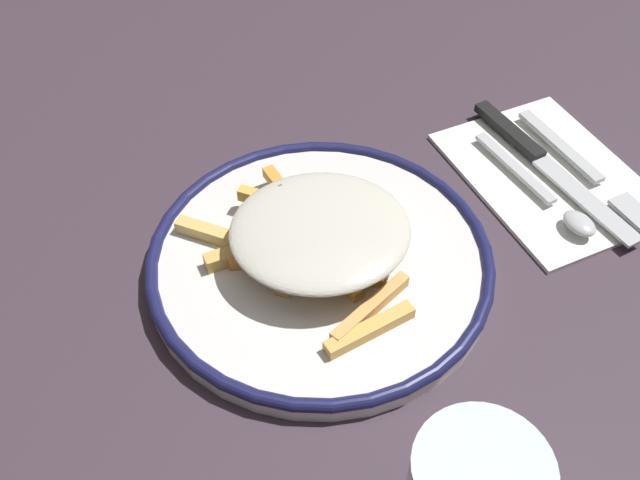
% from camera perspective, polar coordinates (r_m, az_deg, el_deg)
% --- Properties ---
extents(ground_plane, '(2.60, 2.60, 0.00)m').
position_cam_1_polar(ground_plane, '(0.60, 0.00, -2.28)').
color(ground_plane, '#3B2E3A').
extents(plate, '(0.28, 0.28, 0.02)m').
position_cam_1_polar(plate, '(0.59, 0.00, -1.60)').
color(plate, silver).
rests_on(plate, ground_plane).
extents(fries_heap, '(0.19, 0.19, 0.04)m').
position_cam_1_polar(fries_heap, '(0.57, 0.01, 0.19)').
color(fries_heap, gold).
rests_on(fries_heap, plate).
extents(napkin, '(0.15, 0.19, 0.01)m').
position_cam_1_polar(napkin, '(0.70, 17.54, 4.98)').
color(napkin, white).
rests_on(napkin, ground_plane).
extents(fork, '(0.02, 0.18, 0.01)m').
position_cam_1_polar(fork, '(0.71, 20.01, 5.36)').
color(fork, silver).
rests_on(fork, napkin).
extents(knife, '(0.03, 0.21, 0.01)m').
position_cam_1_polar(knife, '(0.71, 16.67, 6.33)').
color(knife, black).
rests_on(knife, napkin).
extents(spoon, '(0.02, 0.15, 0.01)m').
position_cam_1_polar(spoon, '(0.66, 17.76, 2.99)').
color(spoon, silver).
rests_on(spoon, napkin).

